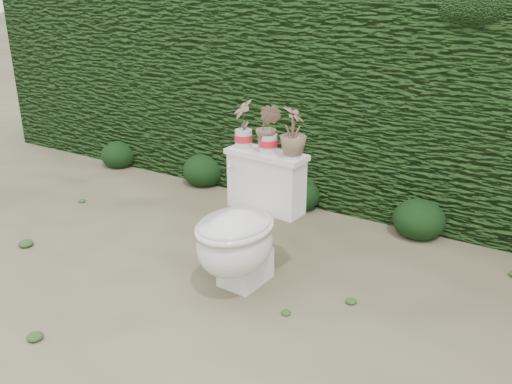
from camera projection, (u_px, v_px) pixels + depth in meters
The scene contains 10 objects.
ground at pixel (282, 277), 3.38m from camera, with size 60.00×60.00×0.00m, color gray.
hedge at pixel (381, 104), 4.36m from camera, with size 8.00×1.00×1.60m, color #244818.
toilet at pixel (243, 230), 3.19m from camera, with size 0.51×0.70×0.78m.
potted_plant_left at pixel (243, 125), 3.26m from camera, with size 0.15×0.10×0.28m, color #257123.
potted_plant_center at pixel (268, 129), 3.16m from camera, with size 0.15×0.12×0.28m, color #257123.
potted_plant_right at pixel (293, 134), 3.07m from camera, with size 0.16×0.16×0.28m, color #257123.
liriope_clump_0 at pixel (119, 152), 5.38m from camera, with size 0.35×0.35×0.28m, color black.
liriope_clump_1 at pixel (204, 167), 4.90m from camera, with size 0.38×0.38×0.31m, color black.
liriope_clump_2 at pixel (299, 191), 4.38m from camera, with size 0.35×0.35×0.28m, color black.
liriope_clump_3 at pixel (419, 216), 3.89m from camera, with size 0.37×0.37×0.30m, color black.
Camera 1 is at (1.42, -2.60, 1.72)m, focal length 38.00 mm.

